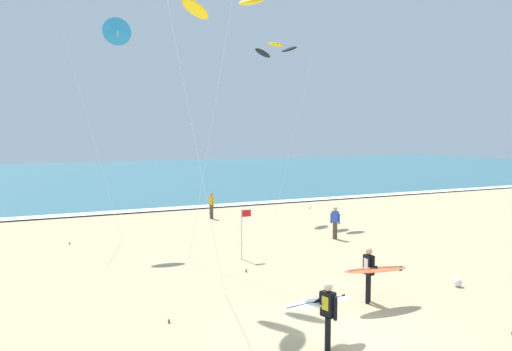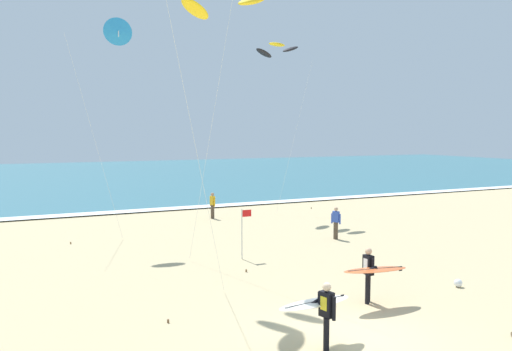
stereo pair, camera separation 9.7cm
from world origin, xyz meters
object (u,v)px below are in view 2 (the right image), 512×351
kite_arc_ivory_near (222,1)px  surfer_trailing (372,271)px  bystander_blue_top (336,223)px  kite_delta_cobalt_distant (118,32)px  kite_arc_golden_mid (277,49)px  surfer_lead (321,307)px  beach_ball (458,283)px  bystander_yellow_top (212,205)px  lifeguard_flag (243,229)px

kite_arc_ivory_near → surfer_trailing: bearing=-38.4°
kite_arc_ivory_near → bystander_blue_top: 12.85m
kite_arc_ivory_near → kite_delta_cobalt_distant: bearing=99.1°
kite_arc_golden_mid → kite_delta_cobalt_distant: 10.73m
surfer_lead → bystander_blue_top: (7.44, 10.48, -0.24)m
surfer_lead → beach_ball: bearing=18.3°
kite_arc_ivory_near → bystander_yellow_top: kite_arc_ivory_near is taller
kite_arc_ivory_near → bystander_yellow_top: 16.64m
surfer_trailing → kite_arc_golden_mid: (4.95, 16.00, 9.31)m
bystander_yellow_top → kite_arc_golden_mid: bearing=-7.2°
kite_delta_cobalt_distant → surfer_lead: bearing=-81.9°
surfer_trailing → kite_delta_cobalt_distant: 16.29m
surfer_lead → kite_arc_ivory_near: bearing=96.2°
lifeguard_flag → kite_arc_ivory_near: bearing=-121.4°
surfer_lead → kite_delta_cobalt_distant: size_ratio=0.22×
beach_ball → bystander_yellow_top: bearing=100.1°
bystander_yellow_top → beach_ball: (2.90, -16.35, -0.67)m
bystander_blue_top → beach_ball: bystander_blue_top is taller
kite_delta_cobalt_distant → beach_ball: 18.21m
surfer_lead → lifeguard_flag: bearing=78.6°
surfer_lead → surfer_trailing: 3.77m
kite_arc_golden_mid → bystander_yellow_top: (-4.10, 0.52, -9.54)m
surfer_trailing → kite_arc_golden_mid: size_ratio=0.21×
surfer_lead → bystander_yellow_top: bearing=78.0°
kite_arc_golden_mid → kite_delta_cobalt_distant: size_ratio=1.01×
kite_arc_golden_mid → bystander_yellow_top: bearing=172.8°
lifeguard_flag → kite_delta_cobalt_distant: bearing=123.2°
bystander_yellow_top → lifeguard_flag: bearing=-102.6°
bystander_blue_top → lifeguard_flag: (-5.67, -1.69, 0.45)m
surfer_trailing → bystander_blue_top: size_ratio=1.41×
bystander_blue_top → beach_ball: (-0.57, -8.21, -0.67)m
surfer_lead → beach_ball: size_ratio=8.47×
surfer_lead → surfer_trailing: same height
surfer_lead → bystander_yellow_top: 19.04m
kite_arc_ivory_near → bystander_yellow_top: size_ratio=6.06×
kite_arc_ivory_near → beach_ball: kite_arc_ivory_near is taller
surfer_trailing → lifeguard_flag: lifeguard_flag is taller
surfer_trailing → kite_delta_cobalt_distant: (-5.23, 12.61, 8.90)m
kite_arc_golden_mid → surfer_lead: bearing=-114.0°
surfer_lead → kite_arc_golden_mid: bearing=66.0°
kite_delta_cobalt_distant → bystander_blue_top: kite_delta_cobalt_distant is taller
kite_arc_ivory_near → bystander_blue_top: (7.99, 5.47, -8.45)m
kite_arc_ivory_near → lifeguard_flag: (2.31, 3.78, -8.00)m
bystander_blue_top → bystander_yellow_top: bearing=113.1°
kite_arc_ivory_near → lifeguard_flag: bearing=58.6°
kite_arc_golden_mid → kite_delta_cobalt_distant: kite_arc_golden_mid is taller
kite_arc_ivory_near → beach_ball: 12.07m
kite_delta_cobalt_distant → bystander_yellow_top: (6.07, 3.91, -9.13)m
surfer_trailing → lifeguard_flag: bearing=101.5°
surfer_lead → kite_arc_golden_mid: kite_arc_golden_mid is taller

